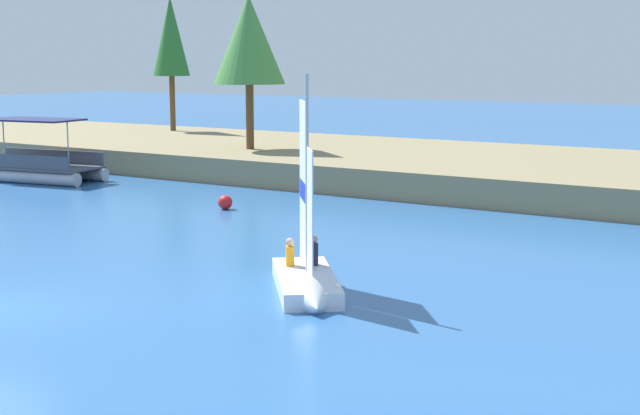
{
  "coord_description": "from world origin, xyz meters",
  "views": [
    {
      "loc": [
        16.81,
        -12.45,
        5.5
      ],
      "look_at": [
        2.46,
        9.68,
        1.2
      ],
      "focal_mm": 51.38,
      "sensor_mm": 36.0,
      "label": 1
    }
  ],
  "objects_px": {
    "pontoon_boat": "(37,165)",
    "channel_buoy": "(225,202)",
    "sailboat": "(309,281)",
    "shoreline_tree_left": "(171,37)",
    "shoreline_tree_midleft": "(249,40)",
    "wooden_dock": "(41,170)"
  },
  "relations": [
    {
      "from": "shoreline_tree_left",
      "to": "channel_buoy",
      "type": "relative_size",
      "value": 15.17
    },
    {
      "from": "pontoon_boat",
      "to": "sailboat",
      "type": "bearing_deg",
      "value": -34.89
    },
    {
      "from": "shoreline_tree_midleft",
      "to": "pontoon_boat",
      "type": "relative_size",
      "value": 1.13
    },
    {
      "from": "sailboat",
      "to": "shoreline_tree_left",
      "type": "bearing_deg",
      "value": -172.84
    },
    {
      "from": "pontoon_boat",
      "to": "channel_buoy",
      "type": "height_order",
      "value": "pontoon_boat"
    },
    {
      "from": "wooden_dock",
      "to": "sailboat",
      "type": "bearing_deg",
      "value": -27.42
    },
    {
      "from": "shoreline_tree_midleft",
      "to": "wooden_dock",
      "type": "bearing_deg",
      "value": -144.58
    },
    {
      "from": "shoreline_tree_midleft",
      "to": "pontoon_boat",
      "type": "distance_m",
      "value": 11.46
    },
    {
      "from": "shoreline_tree_left",
      "to": "shoreline_tree_midleft",
      "type": "xyz_separation_m",
      "value": [
        10.89,
        -6.57,
        -0.42
      ]
    },
    {
      "from": "wooden_dock",
      "to": "sailboat",
      "type": "distance_m",
      "value": 26.71
    },
    {
      "from": "sailboat",
      "to": "pontoon_boat",
      "type": "distance_m",
      "value": 24.3
    },
    {
      "from": "shoreline_tree_midleft",
      "to": "sailboat",
      "type": "bearing_deg",
      "value": -49.51
    },
    {
      "from": "shoreline_tree_left",
      "to": "channel_buoy",
      "type": "height_order",
      "value": "shoreline_tree_left"
    },
    {
      "from": "shoreline_tree_midleft",
      "to": "channel_buoy",
      "type": "distance_m",
      "value": 12.57
    },
    {
      "from": "shoreline_tree_left",
      "to": "pontoon_boat",
      "type": "height_order",
      "value": "shoreline_tree_left"
    },
    {
      "from": "shoreline_tree_midleft",
      "to": "sailboat",
      "type": "relative_size",
      "value": 1.32
    },
    {
      "from": "sailboat",
      "to": "channel_buoy",
      "type": "bearing_deg",
      "value": -172.42
    },
    {
      "from": "sailboat",
      "to": "channel_buoy",
      "type": "xyz_separation_m",
      "value": [
        -9.6,
        8.86,
        -0.14
      ]
    },
    {
      "from": "wooden_dock",
      "to": "channel_buoy",
      "type": "xyz_separation_m",
      "value": [
        14.11,
        -3.44,
        0.08
      ]
    },
    {
      "from": "shoreline_tree_left",
      "to": "wooden_dock",
      "type": "xyz_separation_m",
      "value": [
        2.67,
        -12.42,
        -6.6
      ]
    },
    {
      "from": "pontoon_boat",
      "to": "channel_buoy",
      "type": "bearing_deg",
      "value": -16.9
    },
    {
      "from": "shoreline_tree_left",
      "to": "wooden_dock",
      "type": "relative_size",
      "value": 1.89
    }
  ]
}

